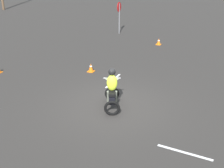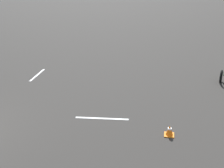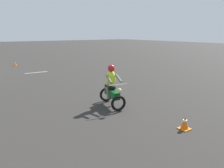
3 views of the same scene
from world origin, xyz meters
The scene contains 3 objects.
traffic_cone_near_left centered at (-1.41, 7.33, 0.17)m, with size 0.32×0.32×0.36m.
lane_stripe_n centered at (-2.12, 4.95, 0.00)m, with size 0.10×1.91×0.01m, color silver.
lane_stripe_w centered at (-5.83, 0.91, 0.00)m, with size 0.10×1.67×0.01m, color silver.
Camera 2 is at (7.51, 7.08, 5.43)m, focal length 50.00 mm.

